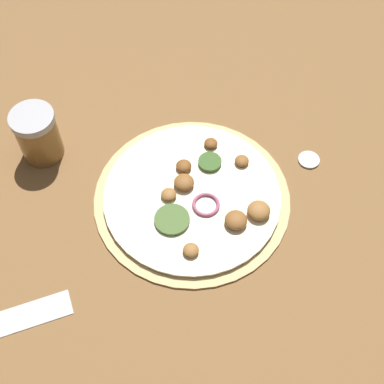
# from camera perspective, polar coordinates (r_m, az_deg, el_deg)

# --- Properties ---
(ground_plane) EXTENTS (3.00, 3.00, 0.00)m
(ground_plane) POSITION_cam_1_polar(r_m,az_deg,el_deg) (0.80, -0.00, -0.68)
(ground_plane) COLOR brown
(pizza) EXTENTS (0.29, 0.29, 0.03)m
(pizza) POSITION_cam_1_polar(r_m,az_deg,el_deg) (0.80, 0.20, -0.49)
(pizza) COLOR #D6B77A
(pizza) RESTS_ON ground_plane
(spice_jar) EXTENTS (0.07, 0.07, 0.09)m
(spice_jar) POSITION_cam_1_polar(r_m,az_deg,el_deg) (0.85, -16.13, 5.90)
(spice_jar) COLOR olive
(spice_jar) RESTS_ON ground_plane
(loose_cap) EXTENTS (0.03, 0.03, 0.01)m
(loose_cap) POSITION_cam_1_polar(r_m,az_deg,el_deg) (0.86, 12.38, 3.44)
(loose_cap) COLOR #B2B2B7
(loose_cap) RESTS_ON ground_plane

